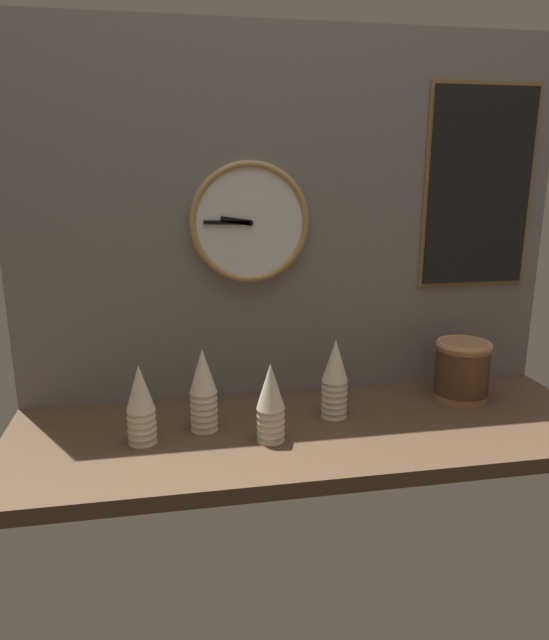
{
  "coord_description": "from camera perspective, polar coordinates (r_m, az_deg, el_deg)",
  "views": [
    {
      "loc": [
        -34.59,
        -137.06,
        66.65
      ],
      "look_at": [
        -9.05,
        4.0,
        28.65
      ],
      "focal_mm": 32.0,
      "sensor_mm": 36.0,
      "label": 1
    }
  ],
  "objects": [
    {
      "name": "ground_plane",
      "position": [
        1.57,
        3.58,
        -11.09
      ],
      "size": [
        160.0,
        56.0,
        4.0
      ],
      "primitive_type": "cube",
      "color": "#4C3826"
    },
    {
      "name": "bowl_stack_far_right",
      "position": [
        1.78,
        18.23,
        -4.71
      ],
      "size": [
        16.22,
        16.22,
        17.82
      ],
      "color": "#996B47",
      "rests_on": "ground_plane"
    },
    {
      "name": "cup_stack_center_left",
      "position": [
        1.5,
        -7.14,
        -6.93
      ],
      "size": [
        7.27,
        7.27,
        22.27
      ],
      "color": "beige",
      "rests_on": "ground_plane"
    },
    {
      "name": "cup_stack_left",
      "position": [
        1.47,
        -13.25,
        -8.2
      ],
      "size": [
        7.27,
        7.27,
        20.54
      ],
      "color": "beige",
      "rests_on": "ground_plane"
    },
    {
      "name": "wall_tiled_back",
      "position": [
        1.68,
        1.7,
        10.0
      ],
      "size": [
        160.0,
        3.0,
        105.0
      ],
      "color": "slate",
      "rests_on": "ground_plane"
    },
    {
      "name": "wall_clock",
      "position": [
        1.63,
        -2.48,
        9.7
      ],
      "size": [
        34.07,
        2.7,
        34.07
      ],
      "color": "white"
    },
    {
      "name": "menu_board",
      "position": [
        1.86,
        19.79,
        12.36
      ],
      "size": [
        34.87,
        1.32,
        59.74
      ],
      "color": "olive"
    },
    {
      "name": "cup_stack_center",
      "position": [
        1.44,
        -0.4,
        -8.23
      ],
      "size": [
        7.27,
        7.27,
        20.54
      ],
      "color": "beige",
      "rests_on": "ground_plane"
    },
    {
      "name": "cup_stack_center_right",
      "position": [
        1.58,
        6.05,
        -5.82
      ],
      "size": [
        7.27,
        7.27,
        22.27
      ],
      "color": "beige",
      "rests_on": "ground_plane"
    }
  ]
}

